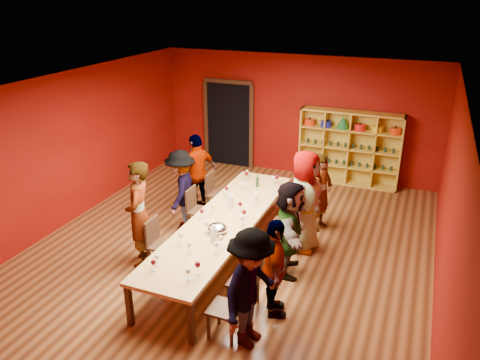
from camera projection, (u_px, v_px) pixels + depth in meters
name	position (u px, v px, depth m)	size (l,w,h in m)	color
room_shell	(223.00, 180.00, 7.81)	(7.10, 9.10, 3.04)	#522D15
tasting_table	(224.00, 222.00, 8.12)	(1.10, 4.50, 0.75)	tan
doorway	(229.00, 124.00, 12.37)	(1.40, 0.17, 2.30)	black
shelving_unit	(350.00, 144.00, 11.21)	(2.40, 0.40, 1.80)	gold
chair_person_left_1	(158.00, 241.00, 7.92)	(0.42, 0.42, 0.89)	black
person_left_1	(139.00, 214.00, 7.87)	(0.68, 0.50, 1.87)	#6188C8
chair_person_left_3	(196.00, 207.00, 9.13)	(0.42, 0.42, 0.89)	black
person_left_3	(181.00, 190.00, 9.12)	(1.05, 0.43, 1.62)	#526BA8
chair_person_left_4	(215.00, 191.00, 9.86)	(0.42, 0.42, 0.89)	black
person_left_4	(198.00, 173.00, 9.87)	(0.99, 0.45, 1.69)	tan
chair_person_right_0	(230.00, 306.00, 6.31)	(0.42, 0.42, 0.89)	black
person_right_0	(251.00, 289.00, 6.07)	(1.11, 0.46, 1.71)	silver
chair_person_right_1	(248.00, 279.00, 6.89)	(0.42, 0.42, 0.89)	black
person_right_1	(274.00, 269.00, 6.65)	(0.90, 0.41, 1.54)	tan
chair_person_right_2	(273.00, 243.00, 7.87)	(0.42, 0.42, 0.89)	black
person_right_2	(290.00, 228.00, 7.65)	(1.53, 0.44, 1.65)	#131C36
chair_person_right_3	(288.00, 221.00, 8.60)	(0.42, 0.42, 0.89)	black
person_right_3	(305.00, 201.00, 8.33)	(0.92, 0.50, 1.89)	#454549
chair_person_right_4	(300.00, 202.00, 9.36)	(0.42, 0.42, 0.89)	black
person_right_4	(321.00, 192.00, 9.10)	(0.57, 0.42, 1.56)	pink
wine_glass_0	(206.00, 224.00, 7.62)	(0.09, 0.09, 0.22)	silver
wine_glass_1	(221.00, 239.00, 7.19)	(0.08, 0.08, 0.20)	silver
wine_glass_2	(216.00, 245.00, 7.03)	(0.08, 0.08, 0.19)	silver
wine_glass_3	(243.00, 184.00, 9.20)	(0.08, 0.08, 0.19)	silver
wine_glass_4	(257.00, 195.00, 8.73)	(0.08, 0.08, 0.19)	silver
wine_glass_5	(242.00, 219.00, 7.84)	(0.08, 0.08, 0.19)	silver
wine_glass_6	(157.00, 257.00, 6.73)	(0.07, 0.07, 0.19)	silver
wine_glass_7	(255.00, 197.00, 8.58)	(0.09, 0.09, 0.22)	silver
wine_glass_8	(188.00, 272.00, 6.38)	(0.08, 0.08, 0.19)	silver
wine_glass_9	(227.00, 189.00, 9.00)	(0.07, 0.07, 0.18)	silver
wine_glass_10	(240.00, 204.00, 8.33)	(0.08, 0.08, 0.19)	silver
wine_glass_11	(277.00, 177.00, 9.47)	(0.09, 0.09, 0.22)	silver
wine_glass_12	(198.00, 265.00, 6.51)	(0.08, 0.08, 0.20)	silver
wine_glass_13	(202.00, 212.00, 8.09)	(0.07, 0.07, 0.18)	silver
wine_glass_14	(244.00, 212.00, 8.05)	(0.08, 0.08, 0.19)	silver
wine_glass_15	(153.00, 263.00, 6.59)	(0.07, 0.07, 0.18)	silver
wine_glass_16	(273.00, 178.00, 9.45)	(0.08, 0.08, 0.20)	silver
wine_glass_17	(247.00, 172.00, 9.79)	(0.08, 0.08, 0.19)	silver
wine_glass_18	(213.00, 206.00, 8.27)	(0.08, 0.08, 0.19)	silver
wine_glass_19	(189.00, 245.00, 7.02)	(0.08, 0.08, 0.20)	silver
wine_glass_20	(246.00, 174.00, 9.64)	(0.09, 0.09, 0.22)	silver
wine_glass_21	(226.00, 193.00, 8.81)	(0.07, 0.07, 0.18)	silver
wine_glass_22	(181.00, 236.00, 7.27)	(0.08, 0.08, 0.21)	silver
spittoon_bowl	(217.00, 229.00, 7.64)	(0.33, 0.33, 0.18)	silver
carafe_a	(231.00, 202.00, 8.48)	(0.11, 0.11, 0.28)	silver
carafe_b	(214.00, 234.00, 7.37)	(0.14, 0.14, 0.28)	silver
wine_bottle	(257.00, 182.00, 9.39)	(0.09, 0.09, 0.27)	#123317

